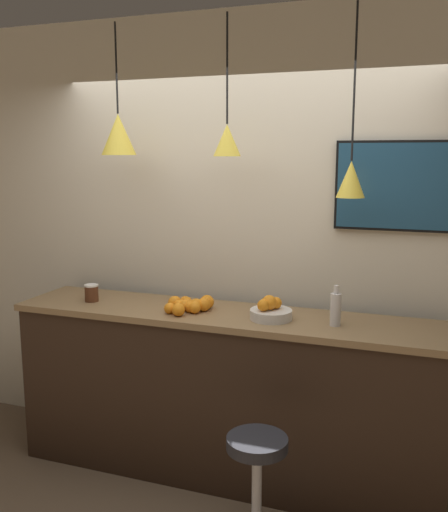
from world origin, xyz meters
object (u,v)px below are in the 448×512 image
at_px(spread_jar, 92,293).
at_px(fruit_bowl, 270,310).
at_px(mounted_tv, 401,186).
at_px(juice_bottle, 336,309).
at_px(bar_stool, 257,488).

bearing_deg(spread_jar, fruit_bowl, -0.08).
bearing_deg(mounted_tv, juice_bottle, -128.78).
distance_m(fruit_bowl, mounted_tv, 1.05).
xyz_separation_m(bar_stool, spread_jar, (-1.32, 0.62, 0.75)).
bearing_deg(mounted_tv, bar_stool, -119.86).
bearing_deg(bar_stool, spread_jar, 154.92).
xyz_separation_m(juice_bottle, mounted_tv, (0.30, 0.37, 0.67)).
distance_m(fruit_bowl, juice_bottle, 0.38).
relative_size(juice_bottle, mounted_tv, 0.30).
relative_size(bar_stool, fruit_bowl, 2.59).
height_order(bar_stool, spread_jar, spread_jar).
bearing_deg(bar_stool, mounted_tv, 60.14).
xyz_separation_m(fruit_bowl, spread_jar, (-1.21, 0.00, 0.00)).
bearing_deg(spread_jar, bar_stool, -25.08).
height_order(juice_bottle, spread_jar, juice_bottle).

